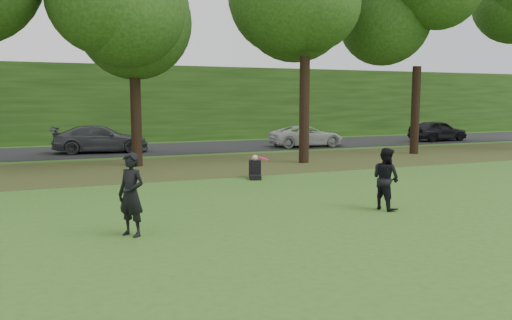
{
  "coord_description": "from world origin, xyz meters",
  "views": [
    {
      "loc": [
        -6.13,
        -7.19,
        2.77
      ],
      "look_at": [
        -1.6,
        4.06,
        1.3
      ],
      "focal_mm": 35.0,
      "sensor_mm": 36.0,
      "label": 1
    }
  ],
  "objects_px": {
    "player_left": "(131,195)",
    "player_right": "(386,179)",
    "seated_person": "(255,170)",
    "frisbee": "(263,158)"
  },
  "relations": [
    {
      "from": "player_right",
      "to": "frisbee",
      "type": "xyz_separation_m",
      "value": [
        -3.24,
        0.29,
        0.62
      ]
    },
    {
      "from": "player_left",
      "to": "seated_person",
      "type": "bearing_deg",
      "value": 99.74
    },
    {
      "from": "player_left",
      "to": "frisbee",
      "type": "relative_size",
      "value": 4.48
    },
    {
      "from": "player_left",
      "to": "seated_person",
      "type": "distance_m",
      "value": 7.92
    },
    {
      "from": "player_left",
      "to": "player_right",
      "type": "relative_size",
      "value": 1.09
    },
    {
      "from": "player_left",
      "to": "player_right",
      "type": "xyz_separation_m",
      "value": [
        6.33,
        0.14,
        -0.07
      ]
    },
    {
      "from": "seated_person",
      "to": "frisbee",
      "type": "bearing_deg",
      "value": -91.17
    },
    {
      "from": "player_right",
      "to": "seated_person",
      "type": "relative_size",
      "value": 1.9
    },
    {
      "from": "player_left",
      "to": "player_right",
      "type": "distance_m",
      "value": 6.33
    },
    {
      "from": "seated_person",
      "to": "player_right",
      "type": "bearing_deg",
      "value": -59.6
    }
  ]
}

